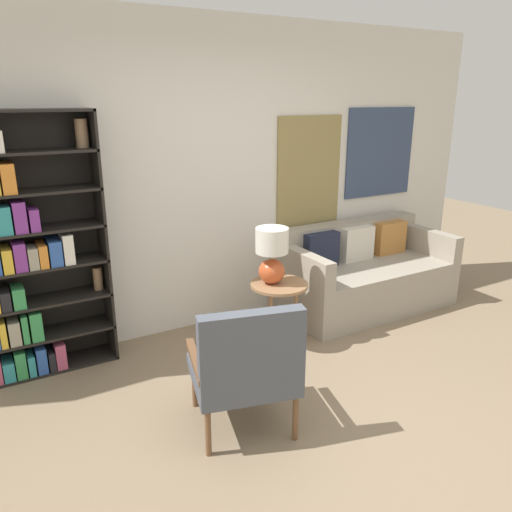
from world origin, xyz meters
name	(u,v)px	position (x,y,z in m)	size (l,w,h in m)	color
ground_plane	(335,444)	(0.00, 0.00, 0.00)	(14.00, 14.00, 0.00)	#847056
wall_back	(200,179)	(0.05, 2.03, 1.35)	(6.40, 0.08, 2.70)	silver
bookshelf	(26,255)	(-1.43, 1.84, 0.94)	(0.93, 0.30, 1.96)	black
armchair	(247,364)	(-0.41, 0.37, 0.49)	(0.75, 0.73, 0.89)	brown
couch	(363,275)	(1.60, 1.58, 0.33)	(1.72, 0.85, 0.82)	#9E9384
side_table	(279,291)	(0.40, 1.28, 0.49)	(0.48, 0.48, 0.56)	#99704C
table_lamp	(272,253)	(0.35, 1.32, 0.82)	(0.27, 0.27, 0.47)	#C65128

